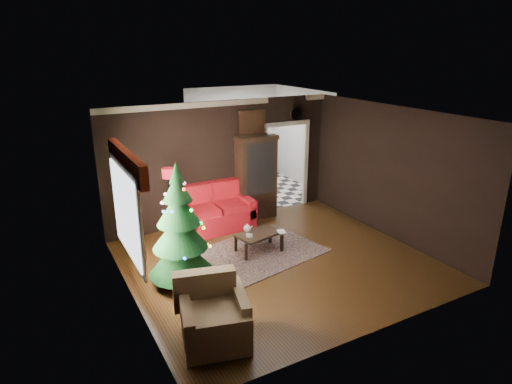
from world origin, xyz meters
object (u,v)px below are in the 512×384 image
coffee_table (259,242)px  kitchen_table (252,182)px  armchair (214,313)px  curio_cabinet (256,179)px  teapot (247,228)px  wall_clock (296,113)px  floor_lamp (170,204)px  christmas_tree (179,228)px  loveseat (216,208)px

coffee_table → kitchen_table: 3.48m
armchair → curio_cabinet: bearing=68.9°
teapot → wall_clock: 3.40m
curio_cabinet → armchair: (-2.76, -3.86, -0.49)m
floor_lamp → christmas_tree: (-0.40, -1.78, 0.22)m
loveseat → kitchen_table: loveseat is taller
loveseat → coffee_table: (0.28, -1.47, -0.29)m
christmas_tree → kitchen_table: (3.28, 3.57, -0.67)m
floor_lamp → christmas_tree: 1.83m
armchair → wall_clock: 5.97m
armchair → teapot: armchair is taller
floor_lamp → armchair: 3.55m
christmas_tree → armchair: bearing=-94.3°
loveseat → curio_cabinet: (1.15, 0.22, 0.45)m
floor_lamp → teapot: floor_lamp is taller
curio_cabinet → wall_clock: bearing=8.5°
teapot → armchair: bearing=-126.5°
coffee_table → christmas_tree: bearing=-165.7°
coffee_table → teapot: size_ratio=5.23×
christmas_tree → teapot: size_ratio=12.82×
coffee_table → wall_clock: bearing=42.2°
wall_clock → armchair: bearing=-134.4°
curio_cabinet → coffee_table: (-0.87, -1.69, -0.74)m
floor_lamp → coffee_table: (1.37, -1.33, -0.62)m
loveseat → armchair: 3.98m
armchair → teapot: size_ratio=5.76×
loveseat → wall_clock: size_ratio=5.31×
armchair → kitchen_table: bearing=71.6°
floor_lamp → armchair: size_ratio=1.60×
floor_lamp → teapot: size_ratio=9.21×
wall_clock → teapot: bearing=-142.5°
curio_cabinet → floor_lamp: size_ratio=1.24×
wall_clock → kitchen_table: wall_clock is taller
curio_cabinet → loveseat: bearing=-169.2°
curio_cabinet → kitchen_table: (0.65, 1.43, -0.57)m
kitchen_table → christmas_tree: bearing=-132.6°
teapot → christmas_tree: bearing=-159.2°
armchair → coffee_table: armchair is taller
teapot → wall_clock: size_ratio=0.52×
floor_lamp → christmas_tree: bearing=-102.6°
curio_cabinet → floor_lamp: curio_cabinet is taller
teapot → curio_cabinet: bearing=55.9°
armchair → kitchen_table: armchair is taller
curio_cabinet → armchair: 4.77m
coffee_table → kitchen_table: kitchen_table is taller
loveseat → kitchen_table: (1.80, 1.65, -0.12)m
floor_lamp → kitchen_table: bearing=31.9°
loveseat → teapot: bearing=-85.4°
kitchen_table → coffee_table: bearing=-115.9°
loveseat → coffee_table: bearing=-79.2°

